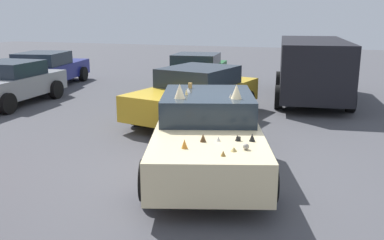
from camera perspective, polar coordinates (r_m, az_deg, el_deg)
name	(u,v)px	position (r m, az deg, el deg)	size (l,w,h in m)	color
ground_plane	(207,168)	(8.01, 2.05, -6.42)	(60.00, 60.00, 0.00)	#47474C
art_car_decorated	(208,131)	(7.86, 2.09, -1.53)	(4.93, 3.05, 1.61)	beige
parked_van_near_right	(312,66)	(14.65, 15.76, 6.93)	(5.57, 2.77, 1.98)	black
parked_sedan_row_back_center	(46,69)	(17.90, -18.89, 6.44)	(4.77, 2.63, 1.36)	navy
parked_sedan_behind_left	(8,83)	(14.74, -23.35, 4.58)	(4.00, 2.19, 1.34)	gray
parked_sedan_row_back_far	(197,71)	(16.42, 0.61, 6.56)	(4.08, 2.30, 1.33)	#1E602D
parked_sedan_far_left	(196,93)	(11.55, 0.61, 3.60)	(4.71, 2.73, 1.40)	gold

